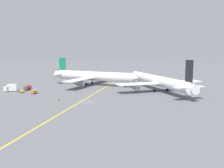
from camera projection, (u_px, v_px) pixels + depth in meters
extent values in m
plane|color=slate|center=(89.00, 102.00, 91.11)|extent=(600.00, 600.00, 0.00)
cube|color=yellow|center=(89.00, 97.00, 102.06)|extent=(17.56, 118.85, 0.01)
cylinder|color=silver|center=(94.00, 76.00, 134.59)|extent=(46.96, 7.18, 5.13)
cone|color=silver|center=(136.00, 78.00, 124.66)|extent=(3.00, 4.84, 4.72)
cone|color=silver|center=(59.00, 74.00, 144.45)|extent=(3.78, 4.26, 4.10)
cube|color=silver|center=(91.00, 77.00, 135.65)|extent=(8.45, 47.00, 0.44)
cube|color=silver|center=(62.00, 74.00, 143.36)|extent=(3.77, 13.13, 0.28)
cube|color=#14724C|center=(62.00, 64.00, 142.42)|extent=(4.41, 0.55, 7.45)
cylinder|color=#999EA3|center=(80.00, 83.00, 123.67)|extent=(4.31, 2.78, 2.60)
cylinder|color=#999EA3|center=(103.00, 78.00, 147.33)|extent=(4.31, 2.78, 2.60)
cylinder|color=slate|center=(92.00, 81.00, 139.50)|extent=(0.28, 0.28, 2.27)
cylinder|color=black|center=(92.00, 83.00, 139.67)|extent=(1.32, 0.61, 1.30)
cylinder|color=slate|center=(86.00, 82.00, 133.36)|extent=(0.28, 0.28, 2.27)
cylinder|color=black|center=(86.00, 84.00, 133.52)|extent=(1.32, 0.61, 1.30)
cylinder|color=slate|center=(125.00, 84.00, 127.52)|extent=(0.28, 0.28, 2.27)
cylinder|color=black|center=(125.00, 86.00, 127.69)|extent=(1.32, 0.61, 1.30)
cylinder|color=white|center=(157.00, 81.00, 116.90)|extent=(37.72, 43.03, 4.90)
cone|color=white|center=(134.00, 75.00, 142.55)|extent=(5.24, 5.05, 4.50)
cone|color=white|center=(193.00, 89.00, 91.44)|extent=(5.32, 5.28, 3.92)
cube|color=white|center=(160.00, 83.00, 114.56)|extent=(37.62, 33.42, 0.44)
cube|color=white|center=(189.00, 87.00, 93.71)|extent=(11.97, 10.87, 0.28)
cube|color=black|center=(189.00, 71.00, 93.10)|extent=(3.13, 3.58, 8.66)
cylinder|color=#999EA3|center=(181.00, 85.00, 119.70)|extent=(4.70, 4.88, 2.60)
cylinder|color=#999EA3|center=(136.00, 87.00, 111.80)|extent=(4.70, 4.88, 2.60)
cylinder|color=slate|center=(155.00, 89.00, 112.89)|extent=(0.28, 0.28, 2.08)
cylinder|color=black|center=(155.00, 91.00, 113.04)|extent=(1.26, 1.35, 1.30)
cylinder|color=slate|center=(167.00, 88.00, 115.07)|extent=(0.28, 0.28, 2.08)
cylinder|color=black|center=(167.00, 90.00, 115.21)|extent=(1.26, 1.35, 1.30)
cylinder|color=slate|center=(139.00, 82.00, 136.99)|extent=(0.28, 0.28, 2.08)
cylinder|color=black|center=(139.00, 84.00, 137.13)|extent=(1.26, 1.35, 1.30)
cube|color=white|center=(130.00, 80.00, 148.36)|extent=(6.38, 6.28, 1.39)
cube|color=#333D47|center=(129.00, 78.00, 149.42)|extent=(3.14, 3.14, 0.90)
cylinder|color=#4C4C51|center=(134.00, 81.00, 144.11)|extent=(2.45, 2.36, 0.20)
sphere|color=orange|center=(129.00, 77.00, 149.33)|extent=(0.24, 0.24, 0.24)
cylinder|color=black|center=(126.00, 81.00, 149.90)|extent=(0.86, 0.84, 0.90)
cylinder|color=black|center=(130.00, 81.00, 151.04)|extent=(0.86, 0.84, 0.90)
cylinder|color=black|center=(130.00, 82.00, 145.88)|extent=(0.86, 0.84, 0.90)
cylinder|color=black|center=(134.00, 82.00, 147.02)|extent=(0.86, 0.84, 0.90)
cube|color=gold|center=(22.00, 91.00, 110.99)|extent=(2.14, 1.86, 1.10)
cylinder|color=black|center=(21.00, 89.00, 111.26)|extent=(0.16, 0.16, 0.50)
cylinder|color=black|center=(24.00, 92.00, 111.00)|extent=(0.63, 0.44, 0.60)
cylinder|color=black|center=(21.00, 93.00, 110.05)|extent=(0.63, 0.44, 0.60)
cylinder|color=black|center=(23.00, 92.00, 112.08)|extent=(0.63, 0.44, 0.60)
cylinder|color=black|center=(20.00, 92.00, 111.14)|extent=(0.63, 0.44, 0.60)
cube|color=silver|center=(6.00, 89.00, 114.14)|extent=(3.19, 3.23, 2.20)
cube|color=silver|center=(12.00, 88.00, 114.71)|extent=(4.81, 4.40, 3.20)
cylinder|color=black|center=(9.00, 91.00, 113.91)|extent=(0.60, 0.51, 0.60)
cylinder|color=black|center=(9.00, 91.00, 115.25)|extent=(0.60, 0.51, 0.60)
cylinder|color=black|center=(12.00, 91.00, 114.27)|extent=(0.60, 0.51, 0.60)
cylinder|color=black|center=(13.00, 91.00, 115.62)|extent=(0.60, 0.51, 0.60)
cylinder|color=red|center=(28.00, 87.00, 118.67)|extent=(2.86, 4.35, 2.00)
cube|color=#4C4C51|center=(26.00, 88.00, 116.74)|extent=(2.12, 2.15, 1.80)
cylinder|color=black|center=(29.00, 90.00, 117.99)|extent=(0.33, 0.63, 0.60)
cylinder|color=black|center=(26.00, 90.00, 118.19)|extent=(0.33, 0.63, 0.60)
cylinder|color=black|center=(30.00, 89.00, 119.46)|extent=(0.33, 0.63, 0.60)
cylinder|color=black|center=(27.00, 89.00, 119.66)|extent=(0.33, 0.63, 0.60)
cube|color=orange|center=(34.00, 92.00, 108.66)|extent=(1.89, 2.80, 1.00)
cube|color=#B2B2B7|center=(34.00, 90.00, 108.54)|extent=(1.98, 2.94, 0.12)
cylinder|color=black|center=(34.00, 94.00, 107.74)|extent=(0.29, 0.62, 0.60)
cylinder|color=black|center=(32.00, 93.00, 108.45)|extent=(0.29, 0.62, 0.60)
cylinder|color=black|center=(37.00, 93.00, 109.02)|extent=(0.29, 0.62, 0.60)
cylinder|color=black|center=(35.00, 93.00, 109.73)|extent=(0.29, 0.62, 0.60)
cylinder|color=black|center=(59.00, 100.00, 94.18)|extent=(0.28, 0.28, 0.80)
cylinder|color=#D1E02D|center=(59.00, 98.00, 94.08)|extent=(0.36, 0.36, 0.56)
sphere|color=#9E704C|center=(59.00, 97.00, 94.03)|extent=(0.22, 0.22, 0.22)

